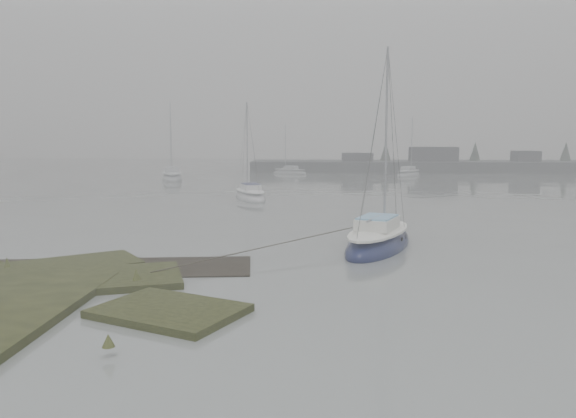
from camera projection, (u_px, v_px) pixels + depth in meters
The scene contains 7 objects.
ground at pixel (261, 194), 44.37m from camera, with size 160.00×160.00×0.00m, color slate.
far_shoreline at pixel (483, 165), 74.71m from camera, with size 60.00×8.00×4.15m.
sailboat_main at pixel (379, 242), 22.56m from camera, with size 4.19×6.45×8.68m.
sailboat_white at pixel (250, 196), 40.77m from camera, with size 3.57×5.66×7.59m.
sailboat_far_a at pixel (172, 177), 59.77m from camera, with size 3.81×6.65×8.92m.
sailboat_far_b at pixel (409, 174), 66.23m from camera, with size 4.29×5.34×7.40m.
sailboat_far_c at pixel (290, 172), 70.05m from camera, with size 4.83×3.47×6.56m.
Camera 1 is at (4.08, -14.03, 4.41)m, focal length 35.00 mm.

